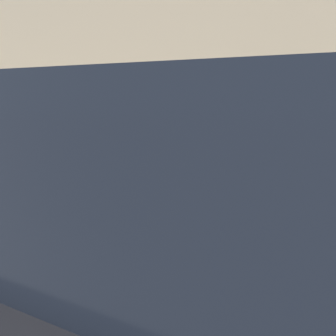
{
  "coord_description": "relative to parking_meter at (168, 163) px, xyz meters",
  "views": [
    {
      "loc": [
        1.23,
        -1.71,
        1.87
      ],
      "look_at": [
        -0.18,
        0.99,
        1.18
      ],
      "focal_mm": 35.0,
      "sensor_mm": 36.0,
      "label": 1
    }
  ],
  "objects": [
    {
      "name": "parked_car_beside_meter",
      "position": [
        0.86,
        -1.24,
        -0.26
      ],
      "size": [
        4.62,
        1.96,
        1.94
      ],
      "rotation": [
        0.0,
        0.0,
        0.02
      ],
      "color": "black",
      "rests_on": "ground_plane"
    },
    {
      "name": "parking_meter",
      "position": [
        0.0,
        0.0,
        0.0
      ],
      "size": [
        0.19,
        0.12,
        1.47
      ],
      "color": "#2D2D30",
      "rests_on": "sidewalk"
    },
    {
      "name": "building_facade",
      "position": [
        0.18,
        4.03,
        1.46
      ],
      "size": [
        24.0,
        0.3,
        5.39
      ],
      "color": "tan",
      "rests_on": "ground_plane"
    },
    {
      "name": "sidewalk",
      "position": [
        0.18,
        1.21,
        -1.16
      ],
      "size": [
        24.0,
        2.8,
        0.15
      ],
      "color": "#BCB7AD",
      "rests_on": "ground_plane"
    }
  ]
}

